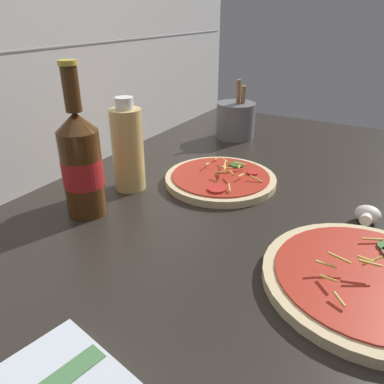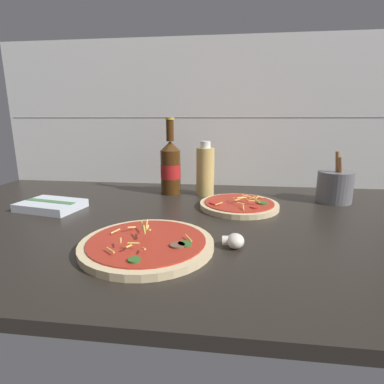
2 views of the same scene
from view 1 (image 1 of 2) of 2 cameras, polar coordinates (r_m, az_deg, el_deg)
counter_slab at (r=64.62cm, az=7.30°, el=-7.78°), size 160.00×90.00×2.50cm
tile_backsplash at (r=82.58cm, az=-23.50°, el=19.26°), size 160.00×1.13×60.00cm
pizza_near at (r=58.24cm, az=25.08°, el=-12.08°), size 28.48×28.48×4.78cm
pizza_far at (r=82.45cm, az=4.37°, el=1.99°), size 24.25×24.25×3.85cm
beer_bottle at (r=69.36cm, az=-16.49°, el=4.26°), size 7.28×7.28×27.37cm
oil_bottle at (r=78.20cm, az=-9.76°, el=6.58°), size 6.50×6.50×19.27cm
mushroom_left at (r=73.74cm, az=25.17°, el=-3.16°), size 4.70×4.48×3.13cm
utensil_crock at (r=112.26cm, az=6.67°, el=10.85°), size 11.21×11.21×16.92cm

